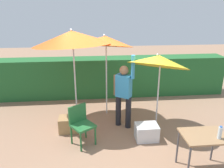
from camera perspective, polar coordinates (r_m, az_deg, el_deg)
ground_plane at (r=5.82m, az=0.29°, el=-11.26°), size 24.00×24.00×0.00m
hedge_row at (r=7.68m, az=-1.46°, el=1.82°), size 8.00×0.70×1.30m
umbrella_rainbow at (r=5.68m, az=-10.00°, el=11.40°), size 1.96×1.96×2.49m
umbrella_orange at (r=5.97m, az=-1.73°, el=10.76°), size 1.53×1.52×2.39m
umbrella_yellow at (r=5.45m, az=11.68°, el=5.72°), size 1.54×1.48×2.14m
person_vendor at (r=5.57m, az=2.95°, el=-2.05°), size 0.50×0.39×1.88m
chair_plastic at (r=5.10m, az=-7.81°, el=-9.61°), size 0.61×0.61×0.89m
cooler_box at (r=5.40m, az=8.69°, el=-11.86°), size 0.51×0.40×0.37m
crate_cardboard at (r=5.75m, az=-10.84°, el=-9.90°), size 0.46×0.38×0.37m
folding_table at (r=4.51m, az=22.10°, el=-12.81°), size 0.80×0.60×0.76m
bottle_water at (r=4.41m, az=25.52°, el=-10.99°), size 0.07×0.07×0.24m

